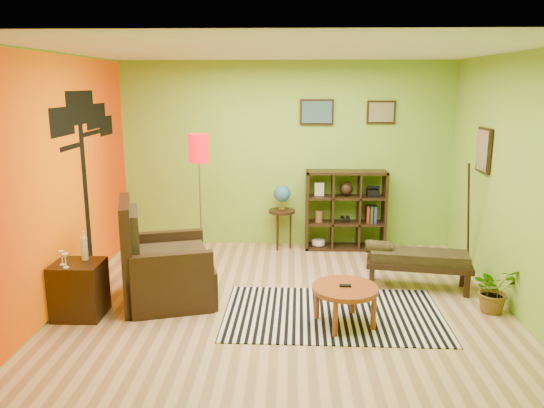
{
  "coord_description": "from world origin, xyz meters",
  "views": [
    {
      "loc": [
        0.04,
        -5.76,
        2.45
      ],
      "look_at": [
        -0.16,
        0.43,
        1.05
      ],
      "focal_mm": 35.0,
      "sensor_mm": 36.0,
      "label": 1
    }
  ],
  "objects_px": {
    "floor_lamp": "(199,160)",
    "bench": "(416,259)",
    "cube_shelf": "(346,210)",
    "armchair": "(162,271)",
    "coffee_table": "(345,292)",
    "potted_plant": "(494,294)",
    "globe_table": "(282,201)",
    "side_cabinet": "(79,289)"
  },
  "relations": [
    {
      "from": "coffee_table",
      "to": "bench",
      "type": "distance_m",
      "value": 1.43
    },
    {
      "from": "side_cabinet",
      "to": "floor_lamp",
      "type": "height_order",
      "value": "floor_lamp"
    },
    {
      "from": "side_cabinet",
      "to": "globe_table",
      "type": "distance_m",
      "value": 3.32
    },
    {
      "from": "globe_table",
      "to": "bench",
      "type": "distance_m",
      "value": 2.31
    },
    {
      "from": "bench",
      "to": "coffee_table",
      "type": "bearing_deg",
      "value": -132.44
    },
    {
      "from": "coffee_table",
      "to": "side_cabinet",
      "type": "height_order",
      "value": "side_cabinet"
    },
    {
      "from": "coffee_table",
      "to": "bench",
      "type": "height_order",
      "value": "bench"
    },
    {
      "from": "armchair",
      "to": "cube_shelf",
      "type": "height_order",
      "value": "armchair"
    },
    {
      "from": "bench",
      "to": "potted_plant",
      "type": "relative_size",
      "value": 2.52
    },
    {
      "from": "side_cabinet",
      "to": "potted_plant",
      "type": "distance_m",
      "value": 4.51
    },
    {
      "from": "bench",
      "to": "potted_plant",
      "type": "height_order",
      "value": "bench"
    },
    {
      "from": "cube_shelf",
      "to": "potted_plant",
      "type": "distance_m",
      "value": 2.69
    },
    {
      "from": "floor_lamp",
      "to": "bench",
      "type": "xyz_separation_m",
      "value": [
        2.74,
        -0.67,
        -1.11
      ]
    },
    {
      "from": "cube_shelf",
      "to": "armchair",
      "type": "bearing_deg",
      "value": -138.05
    },
    {
      "from": "potted_plant",
      "to": "side_cabinet",
      "type": "bearing_deg",
      "value": -176.75
    },
    {
      "from": "globe_table",
      "to": "bench",
      "type": "relative_size",
      "value": 0.75
    },
    {
      "from": "globe_table",
      "to": "cube_shelf",
      "type": "relative_size",
      "value": 0.82
    },
    {
      "from": "floor_lamp",
      "to": "bench",
      "type": "bearing_deg",
      "value": -13.85
    },
    {
      "from": "floor_lamp",
      "to": "side_cabinet",
      "type": "bearing_deg",
      "value": -123.48
    },
    {
      "from": "floor_lamp",
      "to": "globe_table",
      "type": "height_order",
      "value": "floor_lamp"
    },
    {
      "from": "coffee_table",
      "to": "globe_table",
      "type": "bearing_deg",
      "value": 104.71
    },
    {
      "from": "floor_lamp",
      "to": "globe_table",
      "type": "bearing_deg",
      "value": 39.6
    },
    {
      "from": "globe_table",
      "to": "potted_plant",
      "type": "bearing_deg",
      "value": -43.55
    },
    {
      "from": "floor_lamp",
      "to": "cube_shelf",
      "type": "height_order",
      "value": "floor_lamp"
    },
    {
      "from": "coffee_table",
      "to": "side_cabinet",
      "type": "distance_m",
      "value": 2.83
    },
    {
      "from": "side_cabinet",
      "to": "potted_plant",
      "type": "relative_size",
      "value": 1.78
    },
    {
      "from": "potted_plant",
      "to": "cube_shelf",
      "type": "bearing_deg",
      "value": 121.45
    },
    {
      "from": "side_cabinet",
      "to": "floor_lamp",
      "type": "relative_size",
      "value": 0.5
    },
    {
      "from": "cube_shelf",
      "to": "globe_table",
      "type": "bearing_deg",
      "value": -178.6
    },
    {
      "from": "side_cabinet",
      "to": "coffee_table",
      "type": "bearing_deg",
      "value": -2.58
    },
    {
      "from": "globe_table",
      "to": "bench",
      "type": "xyz_separation_m",
      "value": [
        1.66,
        -1.57,
        -0.37
      ]
    },
    {
      "from": "coffee_table",
      "to": "floor_lamp",
      "type": "relative_size",
      "value": 0.38
    },
    {
      "from": "armchair",
      "to": "globe_table",
      "type": "xyz_separation_m",
      "value": [
        1.34,
        2.06,
        0.38
      ]
    },
    {
      "from": "floor_lamp",
      "to": "bench",
      "type": "distance_m",
      "value": 3.03
    },
    {
      "from": "coffee_table",
      "to": "potted_plant",
      "type": "xyz_separation_m",
      "value": [
        1.67,
        0.38,
        -0.16
      ]
    },
    {
      "from": "floor_lamp",
      "to": "coffee_table",
      "type": "bearing_deg",
      "value": -44.4
    },
    {
      "from": "coffee_table",
      "to": "potted_plant",
      "type": "relative_size",
      "value": 1.33
    },
    {
      "from": "cube_shelf",
      "to": "bench",
      "type": "bearing_deg",
      "value": -66.76
    },
    {
      "from": "armchair",
      "to": "side_cabinet",
      "type": "distance_m",
      "value": 0.91
    },
    {
      "from": "armchair",
      "to": "side_cabinet",
      "type": "height_order",
      "value": "armchair"
    },
    {
      "from": "floor_lamp",
      "to": "armchair",
      "type": "bearing_deg",
      "value": -102.8
    },
    {
      "from": "floor_lamp",
      "to": "potted_plant",
      "type": "height_order",
      "value": "floor_lamp"
    }
  ]
}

